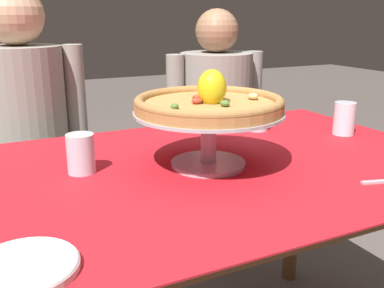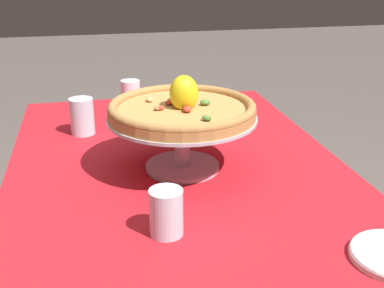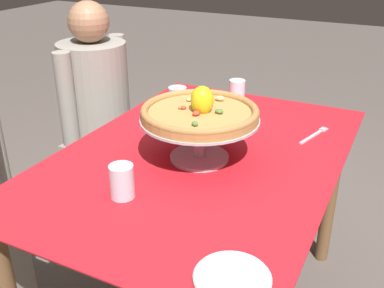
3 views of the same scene
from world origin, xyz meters
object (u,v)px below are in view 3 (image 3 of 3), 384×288
(water_glass_side_left, at_px, (122,183))
(side_plate, at_px, (232,278))
(pizza_stand, at_px, (200,131))
(pizza, at_px, (200,112))
(diner_right, at_px, (98,123))
(dinner_fork, at_px, (315,135))
(water_glass_side_right, at_px, (237,94))
(water_glass_back_right, at_px, (178,102))

(water_glass_side_left, relative_size, side_plate, 0.58)
(pizza_stand, height_order, pizza, pizza)
(side_plate, bearing_deg, pizza_stand, 32.62)
(pizza, xyz_separation_m, diner_right, (0.46, 0.79, -0.36))
(dinner_fork, xyz_separation_m, diner_right, (0.10, 1.10, -0.19))
(water_glass_side_left, bearing_deg, diner_right, 41.95)
(pizza_stand, relative_size, water_glass_side_right, 3.60)
(pizza, xyz_separation_m, dinner_fork, (0.37, -0.31, -0.17))
(pizza_stand, bearing_deg, water_glass_back_right, 38.08)
(water_glass_side_left, height_order, dinner_fork, water_glass_side_left)
(water_glass_side_left, bearing_deg, pizza, -16.95)
(side_plate, relative_size, diner_right, 0.15)
(pizza, relative_size, side_plate, 2.20)
(water_glass_back_right, bearing_deg, dinner_fork, -86.29)
(pizza, bearing_deg, water_glass_back_right, 38.18)
(water_glass_side_left, bearing_deg, side_plate, -113.89)
(pizza_stand, bearing_deg, pizza, -36.00)
(water_glass_side_right, height_order, water_glass_back_right, water_glass_back_right)
(water_glass_side_right, distance_m, water_glass_side_left, 0.87)
(dinner_fork, bearing_deg, pizza, 140.20)
(pizza_stand, height_order, water_glass_back_right, pizza_stand)
(dinner_fork, distance_m, diner_right, 1.12)
(water_glass_side_left, relative_size, dinner_fork, 0.53)
(water_glass_side_left, xyz_separation_m, diner_right, (0.78, 0.70, -0.24))
(side_plate, bearing_deg, water_glass_back_right, 34.90)
(water_glass_side_left, xyz_separation_m, water_glass_back_right, (0.64, 0.16, 0.01))
(pizza_stand, xyz_separation_m, pizza, (0.00, -0.00, 0.07))
(dinner_fork, bearing_deg, pizza_stand, 140.20)
(dinner_fork, height_order, diner_right, diner_right)
(pizza, xyz_separation_m, water_glass_back_right, (0.33, 0.26, -0.12))
(side_plate, relative_size, dinner_fork, 0.92)
(water_glass_side_left, height_order, diner_right, diner_right)
(water_glass_side_right, bearing_deg, water_glass_back_right, 142.13)
(pizza_stand, distance_m, water_glass_side_left, 0.33)
(water_glass_side_right, xyz_separation_m, water_glass_side_left, (-0.87, 0.01, -0.00))
(pizza_stand, relative_size, water_glass_back_right, 3.35)
(diner_right, bearing_deg, pizza_stand, -120.28)
(water_glass_side_right, relative_size, water_glass_side_left, 1.08)
(water_glass_side_left, distance_m, water_glass_back_right, 0.67)
(water_glass_back_right, bearing_deg, water_glass_side_left, -165.69)
(side_plate, bearing_deg, diner_right, 49.19)
(side_plate, distance_m, dinner_fork, 0.86)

